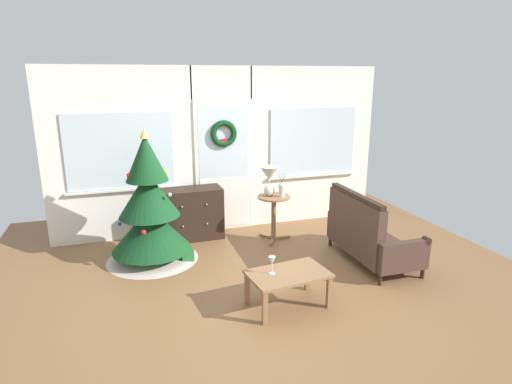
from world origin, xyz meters
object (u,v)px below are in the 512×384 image
object	(u,v)px
gift_box	(187,255)
settee_sofa	(367,235)
dresser_cabinet	(192,214)
coffee_table	(288,277)
flower_vase	(282,189)
wine_glass	(272,261)
table_lamp	(269,177)
side_table	(274,209)
christmas_tree	(150,213)

from	to	relation	value
gift_box	settee_sofa	bearing A→B (deg)	-18.69
dresser_cabinet	gift_box	bearing A→B (deg)	-104.85
dresser_cabinet	coffee_table	xyz separation A→B (m)	(0.63, -2.29, -0.06)
flower_vase	wine_glass	distance (m)	1.93
coffee_table	wine_glass	distance (m)	0.26
table_lamp	coffee_table	xyz separation A→B (m)	(-0.45, -1.87, -0.64)
side_table	gift_box	bearing A→B (deg)	-165.74
settee_sofa	table_lamp	bearing A→B (deg)	129.90
table_lamp	flower_vase	distance (m)	0.25
gift_box	side_table	bearing A→B (deg)	14.26
side_table	flower_vase	size ratio (longest dim) A/B	1.96
dresser_cabinet	side_table	bearing A→B (deg)	-21.73
settee_sofa	wine_glass	distance (m)	1.74
christmas_tree	gift_box	bearing A→B (deg)	-22.92
wine_glass	christmas_tree	bearing A→B (deg)	124.09
settee_sofa	side_table	distance (m)	1.43
wine_glass	gift_box	world-z (taller)	wine_glass
christmas_tree	flower_vase	bearing A→B (deg)	2.96
wine_glass	side_table	bearing A→B (deg)	69.21
dresser_cabinet	settee_sofa	size ratio (longest dim) A/B	0.65
flower_vase	coffee_table	bearing A→B (deg)	-109.04
flower_vase	gift_box	xyz separation A→B (m)	(-1.46, -0.28, -0.72)
christmas_tree	dresser_cabinet	xyz separation A→B (m)	(0.65, 0.61, -0.27)
settee_sofa	flower_vase	bearing A→B (deg)	127.35
table_lamp	flower_vase	size ratio (longest dim) A/B	1.26
dresser_cabinet	side_table	xyz separation A→B (m)	(1.14, -0.46, 0.10)
dresser_cabinet	wine_glass	size ratio (longest dim) A/B	4.65
table_lamp	gift_box	size ratio (longest dim) A/B	2.70
coffee_table	wine_glass	bearing A→B (deg)	170.00
dresser_cabinet	coffee_table	world-z (taller)	dresser_cabinet
settee_sofa	coffee_table	xyz separation A→B (m)	(-1.41, -0.73, -0.05)
christmas_tree	wine_glass	bearing A→B (deg)	-55.91
wine_glass	settee_sofa	bearing A→B (deg)	23.68
coffee_table	flower_vase	bearing A→B (deg)	70.96
settee_sofa	gift_box	size ratio (longest dim) A/B	8.57
table_lamp	settee_sofa	bearing A→B (deg)	-50.10
christmas_tree	wine_glass	size ratio (longest dim) A/B	9.04
side_table	table_lamp	size ratio (longest dim) A/B	1.56
christmas_tree	wine_glass	distance (m)	1.99
dresser_cabinet	wine_glass	xyz separation A→B (m)	(0.46, -2.26, 0.14)
table_lamp	gift_box	xyz separation A→B (m)	(-1.30, -0.38, -0.89)
dresser_cabinet	gift_box	xyz separation A→B (m)	(-0.21, -0.80, -0.31)
coffee_table	table_lamp	bearing A→B (deg)	76.43
coffee_table	gift_box	world-z (taller)	coffee_table
wine_glass	flower_vase	bearing A→B (deg)	65.77
side_table	wine_glass	world-z (taller)	side_table
christmas_tree	dresser_cabinet	distance (m)	0.94
wine_glass	gift_box	xyz separation A→B (m)	(-0.67, 1.46, -0.45)
christmas_tree	gift_box	world-z (taller)	christmas_tree
christmas_tree	side_table	world-z (taller)	christmas_tree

